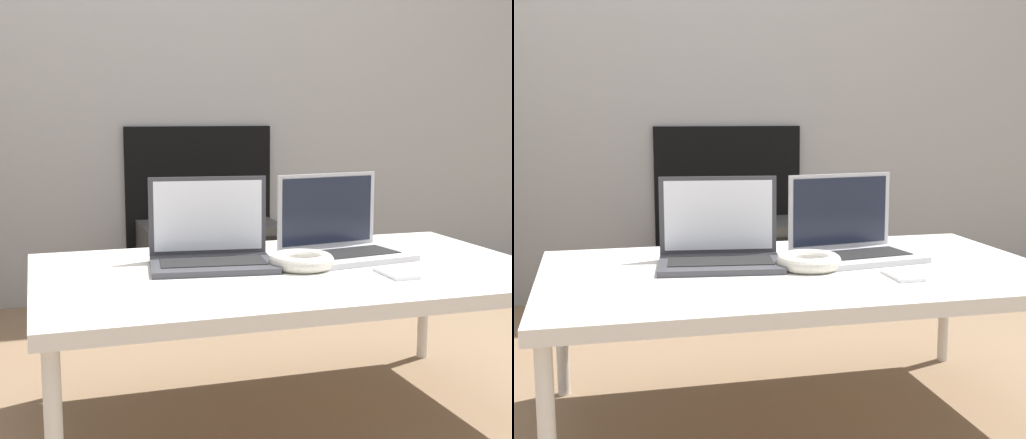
{
  "view_description": "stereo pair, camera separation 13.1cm",
  "coord_description": "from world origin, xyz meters",
  "views": [
    {
      "loc": [
        -0.64,
        -1.4,
        0.83
      ],
      "look_at": [
        0.0,
        0.63,
        0.52
      ],
      "focal_mm": 50.0,
      "sensor_mm": 36.0,
      "label": 1
    },
    {
      "loc": [
        -0.51,
        -1.43,
        0.83
      ],
      "look_at": [
        0.0,
        0.63,
        0.52
      ],
      "focal_mm": 50.0,
      "sensor_mm": 36.0,
      "label": 2
    }
  ],
  "objects": [
    {
      "name": "phone",
      "position": [
        0.23,
        0.17,
        0.43
      ],
      "size": [
        0.07,
        0.13,
        0.01
      ],
      "color": "silver",
      "rests_on": "table"
    },
    {
      "name": "laptop_left",
      "position": [
        -0.19,
        0.43,
        0.48
      ],
      "size": [
        0.35,
        0.27,
        0.23
      ],
      "rotation": [
        0.0,
        0.0,
        -0.13
      ],
      "color": "#38383D",
      "rests_on": "table"
    },
    {
      "name": "table",
      "position": [
        0.0,
        0.33,
        0.4
      ],
      "size": [
        1.32,
        0.8,
        0.43
      ],
      "color": "silver",
      "rests_on": "ground_plane"
    },
    {
      "name": "headphones",
      "position": [
        0.03,
        0.31,
        0.45
      ],
      "size": [
        0.17,
        0.17,
        0.04
      ],
      "color": "beige",
      "rests_on": "table"
    },
    {
      "name": "wall_back",
      "position": [
        0.0,
        1.79,
        1.29
      ],
      "size": [
        7.0,
        0.08,
        2.6
      ],
      "color": "#999999",
      "rests_on": "ground_plane"
    },
    {
      "name": "laptop_right",
      "position": [
        0.19,
        0.43,
        0.48
      ],
      "size": [
        0.36,
        0.28,
        0.23
      ],
      "rotation": [
        0.0,
        0.0,
        0.15
      ],
      "color": "#B2B2B7",
      "rests_on": "table"
    },
    {
      "name": "tv",
      "position": [
        0.08,
        1.55,
        0.18
      ],
      "size": [
        0.59,
        0.37,
        0.36
      ],
      "color": "#383838",
      "rests_on": "ground_plane"
    }
  ]
}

